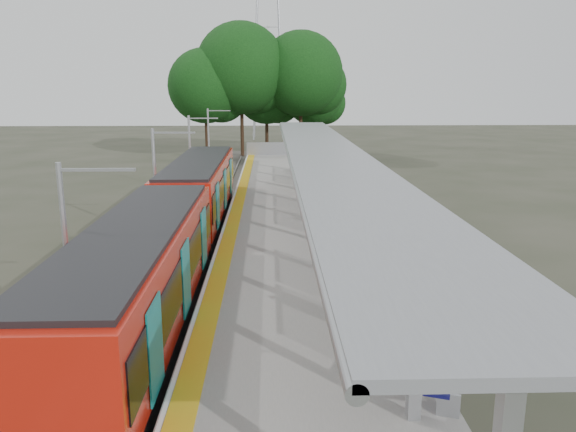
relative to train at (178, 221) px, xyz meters
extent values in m
cube|color=#59544C|center=(0.00, 5.72, -1.93)|extent=(3.00, 70.00, 0.24)
cube|color=gray|center=(4.50, 5.72, -1.55)|extent=(6.00, 50.00, 1.00)
cube|color=gold|center=(1.95, 5.72, -1.04)|extent=(0.60, 50.00, 0.02)
cube|color=#9EA0A5|center=(4.50, 30.67, -0.45)|extent=(6.00, 0.10, 1.20)
cube|color=black|center=(0.00, -7.02, -1.40)|extent=(2.50, 13.50, 0.70)
cube|color=red|center=(0.00, -7.02, 0.20)|extent=(2.65, 13.50, 2.50)
cube|color=black|center=(0.00, -7.02, 0.25)|extent=(2.72, 12.96, 1.20)
cube|color=black|center=(0.00, -7.02, 1.50)|extent=(2.40, 12.82, 0.15)
cube|color=#0B6F70|center=(1.36, -7.02, 0.05)|extent=(0.04, 1.30, 2.00)
cube|color=black|center=(0.00, 7.08, -1.40)|extent=(2.50, 13.50, 0.70)
cube|color=red|center=(0.00, 7.08, 0.20)|extent=(2.65, 13.50, 2.50)
cube|color=black|center=(0.00, 7.08, 0.25)|extent=(2.72, 12.96, 1.20)
cube|color=black|center=(0.00, 7.08, 1.50)|extent=(2.40, 12.83, 0.15)
cube|color=#0B6F70|center=(1.36, 7.08, 0.05)|extent=(0.04, 1.30, 2.00)
cylinder|color=black|center=(0.00, 2.36, -1.70)|extent=(2.20, 0.70, 0.70)
cube|color=black|center=(0.00, 0.03, -0.05)|extent=(2.30, 0.80, 2.40)
cube|color=#9EA0A5|center=(6.50, -12.28, 0.70)|extent=(0.25, 0.25, 3.50)
cube|color=#9EA0A5|center=(6.50, -8.28, 0.70)|extent=(0.25, 0.25, 3.50)
cube|color=#9EA0A5|center=(6.50, -4.28, 0.70)|extent=(0.25, 0.25, 3.50)
cube|color=#9EA0A5|center=(6.50, -0.28, 0.70)|extent=(0.25, 0.25, 3.50)
cube|color=#9EA0A5|center=(6.50, 3.72, 0.70)|extent=(0.25, 0.25, 3.50)
cube|color=#9EA0A5|center=(6.50, 7.72, 0.70)|extent=(0.25, 0.25, 3.50)
cube|color=#9EA0A5|center=(6.50, 11.72, 0.70)|extent=(0.25, 0.25, 3.50)
cube|color=#9EA0A5|center=(6.50, 15.72, 0.70)|extent=(0.25, 0.25, 3.50)
cube|color=#9EA0A5|center=(6.50, 19.72, 0.70)|extent=(0.25, 0.25, 3.50)
cube|color=gray|center=(6.10, 1.72, 2.53)|extent=(3.20, 38.00, 0.16)
cylinder|color=#9EA0A5|center=(4.55, 1.72, 2.45)|extent=(0.24, 38.00, 0.24)
cube|color=silver|center=(7.20, -10.28, 0.15)|extent=(0.05, 3.70, 2.20)
cube|color=silver|center=(7.20, -6.28, 0.15)|extent=(0.05, 3.70, 2.20)
cube|color=silver|center=(7.20, 1.72, 0.15)|extent=(0.05, 3.70, 2.20)
cube|color=silver|center=(7.20, 5.72, 0.15)|extent=(0.05, 3.70, 2.20)
cube|color=silver|center=(7.20, 13.72, 0.15)|extent=(0.05, 3.70, 2.20)
cube|color=silver|center=(7.20, 17.72, 0.15)|extent=(0.05, 3.70, 2.20)
cylinder|color=#382316|center=(-2.74, 35.76, 0.40)|extent=(0.36, 0.36, 4.90)
sphere|color=#174C15|center=(-2.74, 35.76, 5.30)|extent=(7.45, 7.45, 7.45)
cylinder|color=#382316|center=(0.83, 36.53, 0.98)|extent=(0.36, 0.36, 6.06)
sphere|color=#174C15|center=(0.83, 36.53, 7.03)|extent=(9.21, 9.21, 9.21)
cylinder|color=#382316|center=(3.35, 39.57, 0.18)|extent=(0.36, 0.36, 4.46)
sphere|color=#174C15|center=(3.35, 39.57, 4.63)|extent=(6.77, 6.77, 6.77)
cylinder|color=#382316|center=(6.94, 37.60, 0.81)|extent=(0.36, 0.36, 5.73)
sphere|color=#174C15|center=(6.94, 37.60, 6.54)|extent=(8.71, 8.71, 8.71)
cylinder|color=#382316|center=(8.48, 40.24, 0.06)|extent=(0.36, 0.36, 4.22)
sphere|color=#174C15|center=(8.48, 40.24, 4.28)|extent=(6.42, 6.42, 6.42)
cylinder|color=#9EA0A5|center=(-1.80, -7.28, 0.65)|extent=(0.16, 0.16, 5.40)
cube|color=#9EA0A5|center=(-0.80, -7.28, 3.15)|extent=(2.00, 0.08, 0.08)
cylinder|color=#9EA0A5|center=(-1.80, 4.72, 0.65)|extent=(0.16, 0.16, 5.40)
cube|color=#9EA0A5|center=(-0.80, 4.72, 3.15)|extent=(2.00, 0.08, 0.08)
cylinder|color=#9EA0A5|center=(-1.80, 16.72, 0.65)|extent=(0.16, 0.16, 5.40)
cube|color=#9EA0A5|center=(-0.80, 16.72, 3.15)|extent=(2.00, 0.08, 0.08)
cylinder|color=#9EA0A5|center=(-1.80, 28.72, 0.65)|extent=(0.16, 0.16, 5.40)
cube|color=#9EA0A5|center=(-0.80, 28.72, 3.15)|extent=(2.00, 0.08, 0.08)
cube|color=#111054|center=(7.20, -11.58, -0.54)|extent=(1.06, 1.77, 0.07)
cube|color=#111054|center=(6.97, -11.58, -0.20)|extent=(0.65, 1.62, 0.62)
cube|color=#9EA0A5|center=(7.20, -12.26, -0.80)|extent=(0.45, 0.22, 0.50)
cube|color=#9EA0A5|center=(7.20, -10.90, -0.80)|extent=(0.45, 0.22, 0.50)
cube|color=#111054|center=(7.20, -2.22, -0.58)|extent=(0.67, 1.61, 0.06)
cube|color=#111054|center=(6.99, -2.22, -0.27)|extent=(0.27, 1.55, 0.57)
cube|color=#9EA0A5|center=(7.20, -2.84, -0.82)|extent=(0.42, 0.12, 0.46)
cube|color=#9EA0A5|center=(7.20, -1.59, -0.82)|extent=(0.42, 0.12, 0.46)
cube|color=#111054|center=(6.38, 19.15, -0.64)|extent=(0.41, 1.37, 0.05)
cube|color=#111054|center=(6.20, 19.15, -0.37)|extent=(0.06, 1.37, 0.50)
cube|color=#9EA0A5|center=(6.38, 18.60, -0.85)|extent=(0.37, 0.06, 0.40)
cube|color=#9EA0A5|center=(6.38, 19.70, -0.85)|extent=(0.37, 0.06, 0.40)
cylinder|color=beige|center=(5.96, -8.20, -0.39)|extent=(0.35, 0.35, 1.32)
cube|color=red|center=(5.96, -8.20, 0.40)|extent=(0.31, 0.10, 0.22)
cylinder|color=beige|center=(5.63, 12.56, -0.34)|extent=(0.38, 0.38, 1.43)
cube|color=red|center=(5.63, 12.56, 0.52)|extent=(0.33, 0.17, 0.24)
cylinder|color=#9EA0A5|center=(6.22, 3.42, -0.64)|extent=(0.53, 0.53, 0.83)
camera|label=1|loc=(3.75, -22.02, 5.29)|focal=35.00mm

